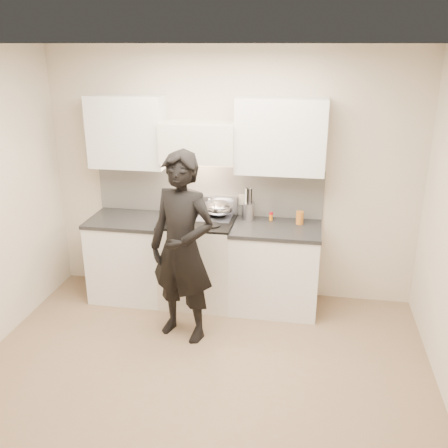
% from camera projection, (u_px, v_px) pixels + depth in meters
% --- Properties ---
extents(ground_plane, '(4.00, 4.00, 0.00)m').
position_uv_depth(ground_plane, '(197.00, 382.00, 4.22)').
color(ground_plane, '#7D654E').
extents(room_shell, '(4.04, 3.54, 2.70)m').
position_uv_depth(room_shell, '(197.00, 188.00, 4.03)').
color(room_shell, beige).
rests_on(room_shell, ground).
extents(stove, '(0.76, 0.65, 0.96)m').
position_uv_depth(stove, '(199.00, 260.00, 5.43)').
color(stove, beige).
rests_on(stove, ground).
extents(counter_right, '(0.92, 0.67, 0.92)m').
position_uv_depth(counter_right, '(275.00, 267.00, 5.30)').
color(counter_right, silver).
rests_on(counter_right, ground).
extents(counter_left, '(0.82, 0.67, 0.92)m').
position_uv_depth(counter_left, '(130.00, 257.00, 5.56)').
color(counter_left, silver).
rests_on(counter_left, ground).
extents(wok, '(0.32, 0.39, 0.25)m').
position_uv_depth(wok, '(219.00, 208.00, 5.33)').
color(wok, '#B0B0B8').
rests_on(wok, stove).
extents(stock_pot, '(0.31, 0.22, 0.14)m').
position_uv_depth(stock_pot, '(176.00, 215.00, 5.13)').
color(stock_pot, '#B0B0B8').
rests_on(stock_pot, stove).
extents(utensil_crock, '(0.13, 0.13, 0.35)m').
position_uv_depth(utensil_crock, '(248.00, 210.00, 5.31)').
color(utensil_crock, '#B4B4C1').
rests_on(utensil_crock, counter_right).
extents(spice_jar, '(0.04, 0.04, 0.09)m').
position_uv_depth(spice_jar, '(271.00, 216.00, 5.31)').
color(spice_jar, orange).
rests_on(spice_jar, counter_right).
extents(oil_glass, '(0.08, 0.08, 0.14)m').
position_uv_depth(oil_glass, '(300.00, 218.00, 5.20)').
color(oil_glass, '#BF6C22').
rests_on(oil_glass, counter_right).
extents(person, '(0.77, 0.62, 1.83)m').
position_uv_depth(person, '(182.00, 248.00, 4.62)').
color(person, black).
rests_on(person, ground).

